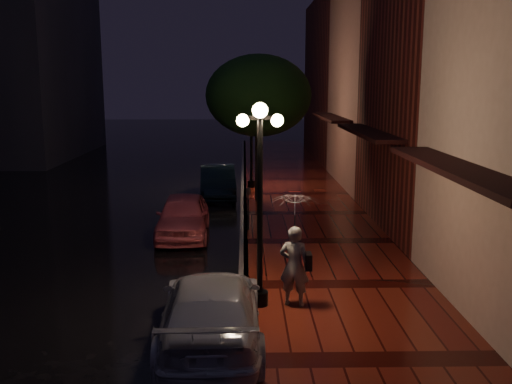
% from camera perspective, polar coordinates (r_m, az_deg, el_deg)
% --- Properties ---
extents(ground, '(120.00, 120.00, 0.00)m').
position_cam_1_polar(ground, '(17.27, -1.24, -5.42)').
color(ground, black).
rests_on(ground, ground).
extents(sidewalk, '(4.50, 60.00, 0.15)m').
position_cam_1_polar(sidewalk, '(17.39, 6.22, -5.11)').
color(sidewalk, '#4C120D').
rests_on(sidewalk, ground).
extents(curb, '(0.25, 60.00, 0.15)m').
position_cam_1_polar(curb, '(17.25, -1.24, -5.18)').
color(curb, '#595451').
rests_on(curb, ground).
extents(storefront_mid, '(5.00, 8.00, 11.00)m').
position_cam_1_polar(storefront_mid, '(19.85, 19.83, 12.14)').
color(storefront_mid, '#511914').
rests_on(storefront_mid, ground).
extents(storefront_far, '(5.00, 8.00, 9.00)m').
position_cam_1_polar(storefront_far, '(27.48, 13.72, 9.87)').
color(storefront_far, '#8C5951').
rests_on(storefront_far, ground).
extents(storefront_extra, '(5.00, 12.00, 10.00)m').
position_cam_1_polar(storefront_extra, '(37.23, 9.78, 10.98)').
color(storefront_extra, '#511914').
rests_on(storefront_extra, ground).
extents(streetlamp_near, '(0.96, 0.36, 4.31)m').
position_cam_1_polar(streetlamp_near, '(11.80, 0.39, -0.11)').
color(streetlamp_near, black).
rests_on(streetlamp_near, sidewalk).
extents(streetlamp_far, '(0.96, 0.36, 4.31)m').
position_cam_1_polar(streetlamp_far, '(25.68, -0.47, 5.87)').
color(streetlamp_far, black).
rests_on(streetlamp_far, sidewalk).
extents(street_tree, '(4.16, 4.16, 5.80)m').
position_cam_1_polar(street_tree, '(22.58, 0.29, 9.36)').
color(street_tree, black).
rests_on(street_tree, sidewalk).
extents(pink_car, '(1.72, 4.01, 1.35)m').
position_cam_1_polar(pink_car, '(18.33, -7.30, -2.36)').
color(pink_car, '#CF5563').
rests_on(pink_car, ground).
extents(navy_car, '(1.70, 4.23, 1.37)m').
position_cam_1_polar(navy_car, '(24.42, -3.84, 1.05)').
color(navy_car, black).
rests_on(navy_car, ground).
extents(silver_car, '(2.00, 4.67, 1.34)m').
position_cam_1_polar(silver_car, '(10.91, -4.50, -11.69)').
color(silver_car, '#B4B3BB').
rests_on(silver_car, ground).
extents(woman_with_umbrella, '(1.02, 1.03, 2.44)m').
position_cam_1_polar(woman_with_umbrella, '(12.02, 3.91, -4.01)').
color(woman_with_umbrella, beige).
rests_on(woman_with_umbrella, sidewalk).
extents(parking_meter, '(0.14, 0.11, 1.38)m').
position_cam_1_polar(parking_meter, '(18.37, -0.78, -1.24)').
color(parking_meter, black).
rests_on(parking_meter, sidewalk).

